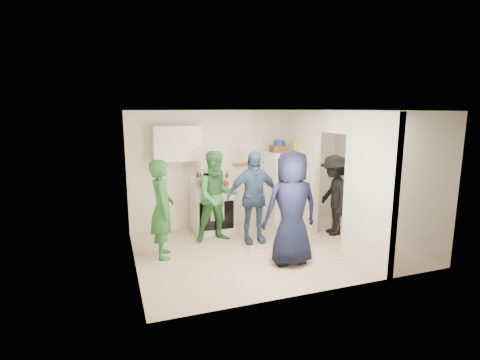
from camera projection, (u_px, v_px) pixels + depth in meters
name	position (u px, v px, depth m)	size (l,w,h in m)	color
floor	(271.00, 249.00, 6.85)	(4.80, 4.80, 0.00)	#CFB492
wall_back	(240.00, 168.00, 8.18)	(4.80, 4.80, 0.00)	silver
wall_front	(325.00, 206.00, 5.04)	(4.80, 4.80, 0.00)	silver
wall_left	(132.00, 192.00, 5.82)	(3.40, 3.40, 0.00)	silver
wall_right	(383.00, 174.00, 7.40)	(3.40, 3.40, 0.00)	silver
ceiling	(274.00, 111.00, 6.37)	(4.80, 4.80, 0.00)	white
partition_pier_back	(302.00, 169.00, 8.02)	(0.12, 1.20, 2.50)	silver
partition_pier_front	(369.00, 190.00, 5.98)	(0.12, 1.20, 2.50)	silver
partition_header	(334.00, 122.00, 6.80)	(0.12, 1.00, 0.40)	silver
stove	(212.00, 208.00, 7.78)	(0.82, 0.68, 0.98)	white
upper_cabinet	(177.00, 143.00, 7.44)	(0.95, 0.34, 0.70)	silver
fridge	(283.00, 188.00, 8.22)	(0.66, 0.64, 1.60)	white
wicker_basket	(279.00, 149.00, 8.07)	(0.35, 0.25, 0.15)	brown
blue_bowl	(279.00, 143.00, 8.04)	(0.24, 0.24, 0.11)	navy
yellow_cup_stack_top	(296.00, 147.00, 8.03)	(0.09, 0.09, 0.25)	yellow
wall_clock	(243.00, 148.00, 8.10)	(0.22, 0.22, 0.03)	white
spice_shelf	(241.00, 164.00, 8.12)	(0.35, 0.08, 0.03)	olive
nook_window	(377.00, 153.00, 7.50)	(0.03, 0.70, 0.80)	black
nook_window_frame	(376.00, 153.00, 7.49)	(0.04, 0.76, 0.86)	white
nook_valance	(377.00, 136.00, 7.42)	(0.04, 0.82, 0.18)	white
yellow_cup_stack_stove	(209.00, 182.00, 7.42)	(0.09, 0.09, 0.25)	yellow
red_cup	(225.00, 184.00, 7.56)	(0.09, 0.09, 0.12)	red
person_green_left	(162.00, 209.00, 6.37)	(0.62, 0.41, 1.70)	#2C6E39
person_green_center	(217.00, 197.00, 7.15)	(0.85, 0.66, 1.75)	#367C3E
person_denim	(253.00, 197.00, 7.08)	(1.04, 0.43, 1.77)	#3C5884
person_navy	(291.00, 208.00, 6.07)	(0.93, 0.60, 1.89)	black
person_nook	(334.00, 195.00, 7.54)	(1.05, 0.60, 1.63)	black
bottle_a	(198.00, 178.00, 7.70)	(0.07, 0.07, 0.29)	olive
bottle_b	(205.00, 179.00, 7.52)	(0.06, 0.06, 0.33)	#254617
bottle_c	(207.00, 179.00, 7.77)	(0.06, 0.06, 0.24)	silver
bottle_d	(213.00, 178.00, 7.61)	(0.06, 0.06, 0.32)	brown
bottle_e	(214.00, 178.00, 7.85)	(0.07, 0.07, 0.26)	#A7B4B9
bottle_f	(221.00, 178.00, 7.74)	(0.07, 0.07, 0.30)	#19441D
bottle_g	(222.00, 177.00, 7.87)	(0.06, 0.06, 0.28)	brown
bottle_h	(199.00, 181.00, 7.43)	(0.08, 0.08, 0.28)	silver
bottle_i	(213.00, 179.00, 7.75)	(0.07, 0.07, 0.26)	brown
bottle_j	(227.00, 178.00, 7.66)	(0.07, 0.07, 0.32)	#1B5130
bottle_k	(200.00, 179.00, 7.60)	(0.08, 0.08, 0.28)	brown
bottle_l	(221.00, 179.00, 7.59)	(0.06, 0.06, 0.32)	#A5ACB6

